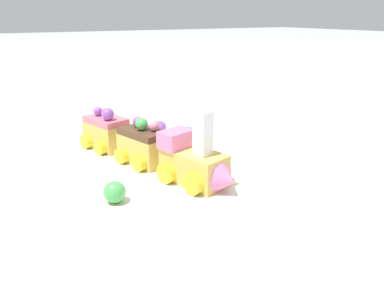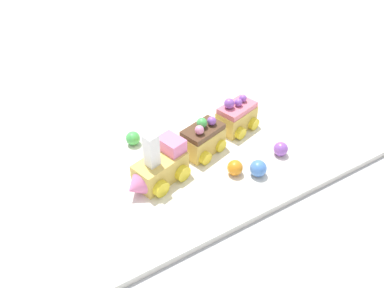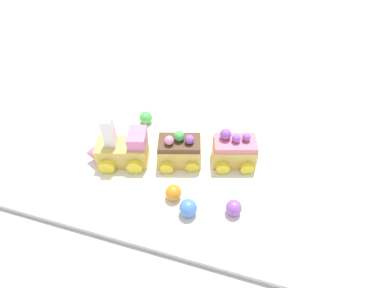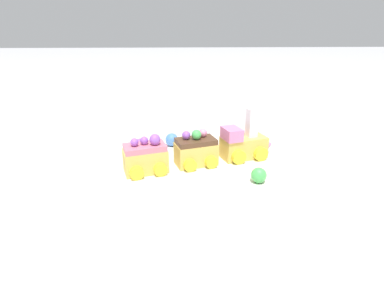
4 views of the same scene
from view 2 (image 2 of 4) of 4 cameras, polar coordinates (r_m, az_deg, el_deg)
ground_plane at (r=0.70m, az=1.29°, el=-2.90°), size 10.00×10.00×0.00m
display_board at (r=0.70m, az=1.30°, el=-2.53°), size 0.72×0.33×0.01m
cake_train_locomotive at (r=0.63m, az=-5.23°, el=-3.74°), size 0.12×0.09×0.10m
cake_car_chocolate at (r=0.69m, az=1.65°, el=0.73°), size 0.09×0.08×0.07m
cake_car_strawberry at (r=0.76m, az=6.78°, el=4.16°), size 0.09×0.08×0.07m
gumball_green at (r=0.72m, az=-8.98°, el=0.86°), size 0.03×0.03×0.03m
gumball_blue at (r=0.66m, az=10.06°, el=-3.67°), size 0.03×0.03×0.03m
gumball_purple at (r=0.71m, az=13.37°, el=-0.73°), size 0.03×0.03×0.03m
gumball_orange at (r=0.66m, az=6.57°, el=-3.61°), size 0.03×0.03×0.03m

